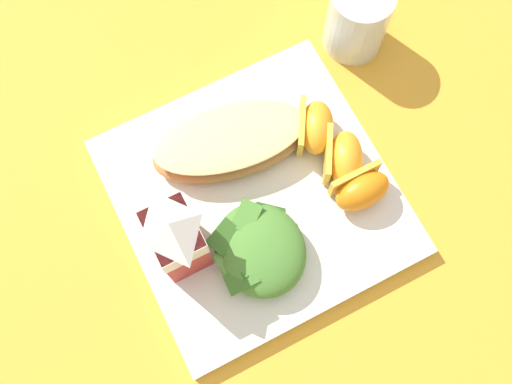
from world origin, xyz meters
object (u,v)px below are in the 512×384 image
drinking_clear_cup (358,18)px  orange_wedge_front (361,189)px  orange_wedge_rear (315,127)px  milk_carton (175,237)px  orange_wedge_middle (343,158)px  green_salad_pile (260,249)px  white_plate (256,197)px  cheesy_pizza_bread (230,142)px

drinking_clear_cup → orange_wedge_front: bearing=151.4°
orange_wedge_front → orange_wedge_rear: size_ratio=0.86×
milk_carton → orange_wedge_middle: milk_carton is taller
drinking_clear_cup → milk_carton: bearing=116.4°
milk_carton → orange_wedge_front: size_ratio=1.83×
green_salad_pile → orange_wedge_front: (0.01, -0.12, -0.00)m
white_plate → green_salad_pile: (-0.06, 0.03, 0.03)m
white_plate → orange_wedge_rear: orange_wedge_rear is taller
drinking_clear_cup → orange_wedge_rear: bearing=131.2°
drinking_clear_cup → green_salad_pile: bearing=130.0°
cheesy_pizza_bread → drinking_clear_cup: size_ratio=2.06×
milk_carton → drinking_clear_cup: bearing=-63.6°
white_plate → cheesy_pizza_bread: size_ratio=1.54×
cheesy_pizza_bread → milk_carton: milk_carton is taller
cheesy_pizza_bread → drinking_clear_cup: 0.20m
green_salad_pile → milk_carton: milk_carton is taller
green_salad_pile → orange_wedge_middle: size_ratio=1.45×
milk_carton → orange_wedge_rear: 0.19m
cheesy_pizza_bread → orange_wedge_front: bearing=-138.4°
white_plate → green_salad_pile: 0.07m
drinking_clear_cup → orange_wedge_middle: bearing=145.2°
milk_carton → orange_wedge_front: (-0.03, -0.19, -0.04)m
white_plate → orange_wedge_rear: 0.10m
cheesy_pizza_bread → orange_wedge_front: (-0.11, -0.10, 0.00)m
white_plate → milk_carton: size_ratio=2.55×
cheesy_pizza_bread → orange_wedge_middle: 0.12m
cheesy_pizza_bread → orange_wedge_middle: size_ratio=2.60×
orange_wedge_rear → drinking_clear_cup: drinking_clear_cup is taller
green_salad_pile → drinking_clear_cup: size_ratio=1.15×
orange_wedge_front → drinking_clear_cup: 0.20m
white_plate → drinking_clear_cup: drinking_clear_cup is taller
cheesy_pizza_bread → orange_wedge_rear: size_ratio=2.60×
orange_wedge_front → orange_wedge_rear: bearing=6.3°
green_salad_pile → white_plate: bearing=-23.7°
cheesy_pizza_bread → orange_wedge_rear: bearing=-106.9°
white_plate → orange_wedge_middle: orange_wedge_middle is taller
white_plate → cheesy_pizza_bread: (0.06, 0.00, 0.03)m
white_plate → green_salad_pile: green_salad_pile is taller
white_plate → cheesy_pizza_bread: cheesy_pizza_bread is taller
white_plate → orange_wedge_rear: bearing=-69.3°
green_salad_pile → drinking_clear_cup: (0.18, -0.22, 0.01)m
white_plate → orange_wedge_middle: bearing=-96.8°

